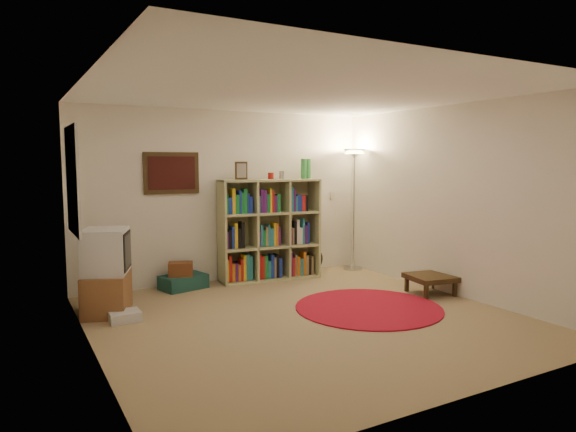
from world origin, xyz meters
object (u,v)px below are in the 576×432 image
bookshelf (268,231)px  floor_lamp (354,170)px  suitcase (183,282)px  floor_fan (314,261)px  tv_stand (107,273)px  side_table (431,278)px

bookshelf → floor_lamp: 1.79m
floor_lamp → suitcase: (-2.84, 0.08, -1.53)m
floor_lamp → floor_fan: size_ratio=5.39×
tv_stand → suitcase: 1.38m
suitcase → tv_stand: bearing=-162.3°
floor_lamp → side_table: bearing=-91.2°
bookshelf → floor_lamp: (1.54, -0.04, 0.90)m
floor_fan → suitcase: size_ratio=0.54×
floor_lamp → tv_stand: 4.17m
floor_lamp → suitcase: size_ratio=2.90×
floor_lamp → floor_fan: floor_lamp is taller
bookshelf → floor_fan: bookshelf is taller
suitcase → side_table: size_ratio=1.07×
floor_fan → tv_stand: 3.38m
floor_fan → bookshelf: bearing=171.0°
bookshelf → floor_fan: (0.86, 0.08, -0.54)m
tv_stand → side_table: tv_stand is taller
floor_fan → side_table: bearing=-85.6°
floor_lamp → suitcase: floor_lamp is taller
tv_stand → floor_lamp: bearing=29.0°
floor_fan → floor_lamp: bearing=-23.9°
bookshelf → floor_lamp: floor_lamp is taller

